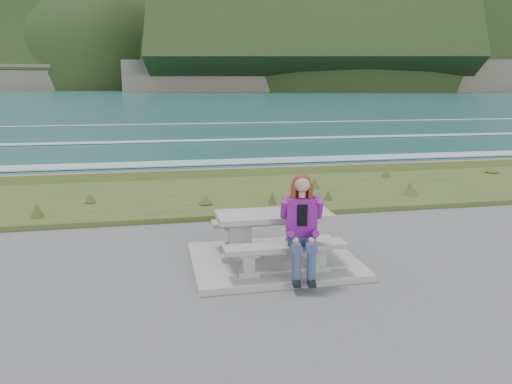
{
  "coord_description": "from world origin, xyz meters",
  "views": [
    {
      "loc": [
        -1.81,
        -7.38,
        2.83
      ],
      "look_at": [
        -0.04,
        1.2,
        0.93
      ],
      "focal_mm": 35.0,
      "sensor_mm": 36.0,
      "label": 1
    }
  ],
  "objects_px": {
    "picnic_table": "(274,223)",
    "bench_seaward": "(264,225)",
    "bench_landward": "(285,251)",
    "seated_woman": "(302,240)"
  },
  "relations": [
    {
      "from": "picnic_table",
      "to": "bench_seaward",
      "type": "height_order",
      "value": "picnic_table"
    },
    {
      "from": "picnic_table",
      "to": "bench_landward",
      "type": "distance_m",
      "value": 0.74
    },
    {
      "from": "bench_seaward",
      "to": "picnic_table",
      "type": "bearing_deg",
      "value": -90.0
    },
    {
      "from": "seated_woman",
      "to": "picnic_table",
      "type": "bearing_deg",
      "value": 114.6
    },
    {
      "from": "picnic_table",
      "to": "bench_landward",
      "type": "bearing_deg",
      "value": -90.0
    },
    {
      "from": "picnic_table",
      "to": "bench_landward",
      "type": "height_order",
      "value": "picnic_table"
    },
    {
      "from": "bench_landward",
      "to": "bench_seaward",
      "type": "bearing_deg",
      "value": 90.0
    },
    {
      "from": "bench_seaward",
      "to": "seated_woman",
      "type": "distance_m",
      "value": 1.57
    },
    {
      "from": "bench_landward",
      "to": "seated_woman",
      "type": "height_order",
      "value": "seated_woman"
    },
    {
      "from": "bench_landward",
      "to": "seated_woman",
      "type": "bearing_deg",
      "value": -33.34
    }
  ]
}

